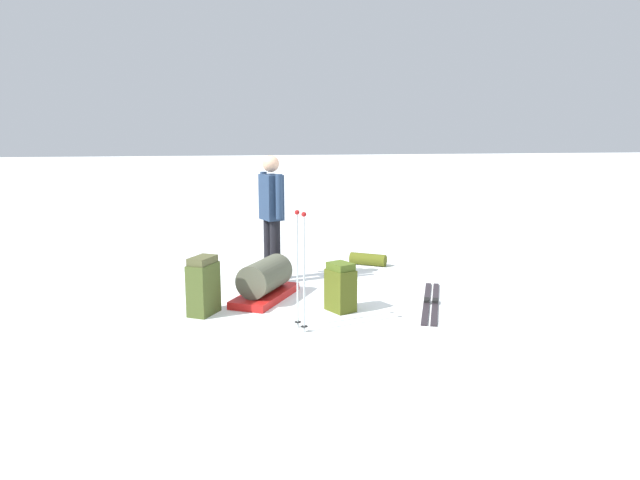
{
  "coord_description": "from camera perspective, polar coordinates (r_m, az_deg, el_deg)",
  "views": [
    {
      "loc": [
        -7.17,
        1.27,
        2.04
      ],
      "look_at": [
        0.0,
        0.0,
        0.7
      ],
      "focal_mm": 34.01,
      "sensor_mm": 36.0,
      "label": 1
    }
  ],
  "objects": [
    {
      "name": "backpack_large_dark",
      "position": [
        6.86,
        -10.92,
        -4.28
      ],
      "size": [
        0.44,
        0.38,
        0.66
      ],
      "color": "#435122",
      "rests_on": "ground_plane"
    },
    {
      "name": "ski_pair_near",
      "position": [
        7.35,
        10.38,
        -5.77
      ],
      "size": [
        1.7,
        0.81,
        0.05
      ],
      "color": "#282126",
      "rests_on": "ground_plane"
    },
    {
      "name": "thermos_bottle",
      "position": [
        8.56,
        -4.67,
        -2.5
      ],
      "size": [
        0.07,
        0.07,
        0.26
      ],
      "primitive_type": "cylinder",
      "color": "#ACB1BB",
      "rests_on": "ground_plane"
    },
    {
      "name": "ski_poles_planted_near",
      "position": [
        6.13,
        -1.83,
        -2.32
      ],
      "size": [
        0.22,
        0.12,
        1.24
      ],
      "color": "#B5C1C2",
      "rests_on": "ground_plane"
    },
    {
      "name": "ground_plane",
      "position": [
        7.57,
        0.0,
        -5.22
      ],
      "size": [
        80.0,
        80.0,
        0.0
      ],
      "primitive_type": "plane",
      "color": "white"
    },
    {
      "name": "gear_sled",
      "position": [
        7.37,
        -5.19,
        -3.87
      ],
      "size": [
        1.19,
        0.95,
        0.49
      ],
      "color": "red",
      "rests_on": "ground_plane"
    },
    {
      "name": "sleeping_mat_rolled",
      "position": [
        9.21,
        4.54,
        -1.83
      ],
      "size": [
        0.45,
        0.56,
        0.18
      ],
      "primitive_type": "cylinder",
      "rotation": [
        0.0,
        1.57,
        0.99
      ],
      "color": "#4F5616",
      "rests_on": "ground_plane"
    },
    {
      "name": "backpack_bright",
      "position": [
        6.88,
        1.95,
        -4.49
      ],
      "size": [
        0.38,
        0.35,
        0.56
      ],
      "color": "#4B5417",
      "rests_on": "ground_plane"
    },
    {
      "name": "skier_standing",
      "position": [
        8.07,
        -4.58,
        2.66
      ],
      "size": [
        0.54,
        0.32,
        1.7
      ],
      "color": "black",
      "rests_on": "ground_plane"
    }
  ]
}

